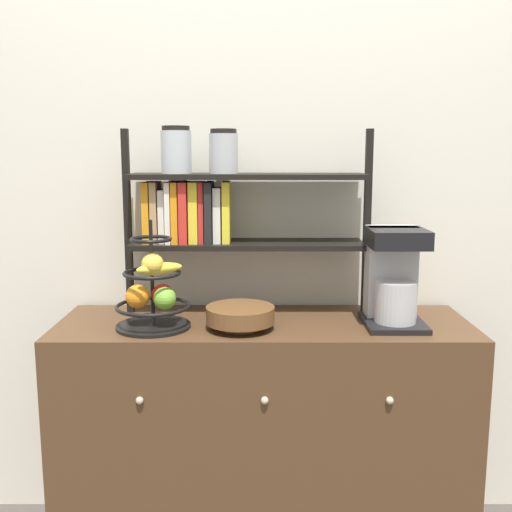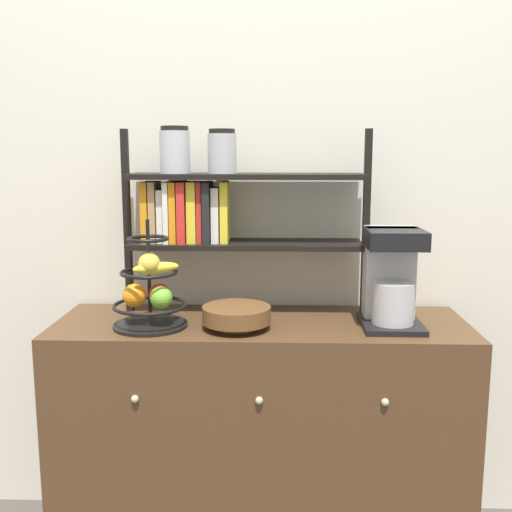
# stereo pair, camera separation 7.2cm
# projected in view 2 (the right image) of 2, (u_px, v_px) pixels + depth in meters

# --- Properties ---
(wall_back) EXTENTS (7.00, 0.05, 2.60)m
(wall_back) POSITION_uv_depth(u_px,v_px,m) (263.00, 176.00, 2.19)
(wall_back) COLOR silver
(wall_back) RESTS_ON ground_plane
(sideboard) EXTENTS (1.38, 0.46, 0.82)m
(sideboard) POSITION_uv_depth(u_px,v_px,m) (261.00, 436.00, 2.08)
(sideboard) COLOR #4C331E
(sideboard) RESTS_ON ground_plane
(coffee_maker) EXTENTS (0.19, 0.23, 0.32)m
(coffee_maker) POSITION_uv_depth(u_px,v_px,m) (391.00, 277.00, 1.95)
(coffee_maker) COLOR black
(coffee_maker) RESTS_ON sideboard
(fruit_stand) EXTENTS (0.24, 0.24, 0.35)m
(fruit_stand) POSITION_uv_depth(u_px,v_px,m) (150.00, 292.00, 1.92)
(fruit_stand) COLOR black
(fruit_stand) RESTS_ON sideboard
(wooden_bowl) EXTENTS (0.22, 0.22, 0.07)m
(wooden_bowl) POSITION_uv_depth(u_px,v_px,m) (237.00, 316.00, 1.92)
(wooden_bowl) COLOR brown
(wooden_bowl) RESTS_ON sideboard
(shelf_hutch) EXTENTS (0.86, 0.20, 0.65)m
(shelf_hutch) POSITION_uv_depth(u_px,v_px,m) (211.00, 201.00, 2.07)
(shelf_hutch) COLOR black
(shelf_hutch) RESTS_ON sideboard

